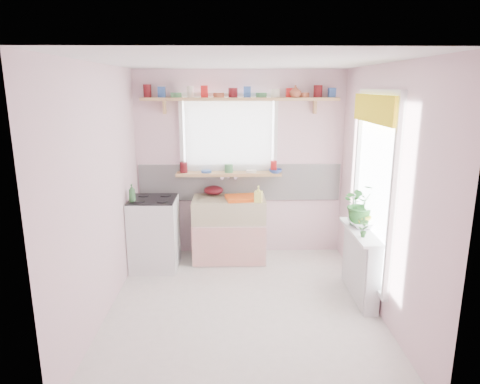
{
  "coord_description": "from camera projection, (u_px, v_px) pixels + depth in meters",
  "views": [
    {
      "loc": [
        -0.11,
        -4.13,
        2.28
      ],
      "look_at": [
        -0.02,
        0.55,
        1.12
      ],
      "focal_mm": 32.0,
      "sensor_mm": 36.0,
      "label": 1
    }
  ],
  "objects": [
    {
      "name": "windowsill",
      "position": [
        229.0,
        174.0,
        5.72
      ],
      "size": [
        1.4,
        0.22,
        0.04
      ],
      "primitive_type": "cube",
      "color": "tan",
      "rests_on": "room"
    },
    {
      "name": "fruit_bowl",
      "position": [
        363.0,
        224.0,
        4.68
      ],
      "size": [
        0.33,
        0.33,
        0.08
      ],
      "primitive_type": "imported",
      "rotation": [
        0.0,
        0.0,
        -0.02
      ],
      "color": "silver",
      "rests_on": "radiator_ledge"
    },
    {
      "name": "sink_unit",
      "position": [
        229.0,
        229.0,
        5.71
      ],
      "size": [
        0.95,
        0.65,
        1.11
      ],
      "color": "white",
      "rests_on": "ground"
    },
    {
      "name": "shelf_vase",
      "position": [
        295.0,
        91.0,
        5.41
      ],
      "size": [
        0.19,
        0.19,
        0.15
      ],
      "primitive_type": "imported",
      "rotation": [
        0.0,
        0.0,
        -0.36
      ],
      "color": "#A44E32",
      "rests_on": "pine_shelf"
    },
    {
      "name": "fruit",
      "position": [
        364.0,
        218.0,
        4.67
      ],
      "size": [
        0.2,
        0.14,
        0.1
      ],
      "color": "orange",
      "rests_on": "fruit_bowl"
    },
    {
      "name": "sill_bowl",
      "position": [
        276.0,
        171.0,
        5.66
      ],
      "size": [
        0.19,
        0.19,
        0.05
      ],
      "primitive_type": "imported",
      "rotation": [
        0.0,
        0.0,
        -0.14
      ],
      "color": "#3557AE",
      "rests_on": "windowsill"
    },
    {
      "name": "dish_tray",
      "position": [
        243.0,
        198.0,
        5.54
      ],
      "size": [
        0.49,
        0.4,
        0.04
      ],
      "primitive_type": "cube",
      "rotation": [
        0.0,
        0.0,
        0.16
      ],
      "color": "#F65C15",
      "rests_on": "sink_unit"
    },
    {
      "name": "shelf_crockery",
      "position": [
        240.0,
        93.0,
        5.46
      ],
      "size": [
        2.47,
        0.11,
        0.12
      ],
      "color": "#590F14",
      "rests_on": "pine_shelf"
    },
    {
      "name": "sill_cup",
      "position": [
        229.0,
        168.0,
        5.74
      ],
      "size": [
        0.12,
        0.12,
        0.09
      ],
      "primitive_type": "imported",
      "rotation": [
        0.0,
        0.0,
        0.02
      ],
      "color": "beige",
      "rests_on": "windowsill"
    },
    {
      "name": "pine_shelf",
      "position": [
        240.0,
        99.0,
        5.47
      ],
      "size": [
        2.52,
        0.24,
        0.04
      ],
      "primitive_type": "cube",
      "color": "tan",
      "rests_on": "room"
    },
    {
      "name": "colander",
      "position": [
        214.0,
        190.0,
        5.79
      ],
      "size": [
        0.3,
        0.3,
        0.12
      ],
      "primitive_type": "ellipsoid",
      "rotation": [
        0.0,
        0.0,
        0.16
      ],
      "color": "#530E15",
      "rests_on": "sink_unit"
    },
    {
      "name": "room",
      "position": [
        297.0,
        165.0,
        5.07
      ],
      "size": [
        3.2,
        3.2,
        3.2
      ],
      "color": "white",
      "rests_on": "ground"
    },
    {
      "name": "sill_crockery",
      "position": [
        229.0,
        168.0,
        5.7
      ],
      "size": [
        1.35,
        0.11,
        0.12
      ],
      "color": "#590F14",
      "rests_on": "windowsill"
    },
    {
      "name": "cooker_bottle",
      "position": [
        132.0,
        193.0,
        5.17
      ],
      "size": [
        0.1,
        0.1,
        0.22
      ],
      "primitive_type": "imported",
      "rotation": [
        0.0,
        0.0,
        -0.16
      ],
      "color": "#39723E",
      "rests_on": "cooker"
    },
    {
      "name": "radiator_ledge",
      "position": [
        361.0,
        263.0,
        4.68
      ],
      "size": [
        0.22,
        0.95,
        0.78
      ],
      "color": "white",
      "rests_on": "ground"
    },
    {
      "name": "cooker",
      "position": [
        154.0,
        233.0,
        5.44
      ],
      "size": [
        0.58,
        0.58,
        0.93
      ],
      "color": "white",
      "rests_on": "ground"
    },
    {
      "name": "soap_bottle_sink",
      "position": [
        258.0,
        194.0,
        5.4
      ],
      "size": [
        0.12,
        0.12,
        0.21
      ],
      "primitive_type": "imported",
      "rotation": [
        0.0,
        0.0,
        -0.26
      ],
      "color": "#FAF66F",
      "rests_on": "sink_unit"
    },
    {
      "name": "herb_pot",
      "position": [
        363.0,
        227.0,
        4.36
      ],
      "size": [
        0.13,
        0.11,
        0.21
      ],
      "primitive_type": "imported",
      "rotation": [
        0.0,
        0.0,
        -0.4
      ],
      "color": "#2E6227",
      "rests_on": "radiator_ledge"
    },
    {
      "name": "jade_plant",
      "position": [
        362.0,
        204.0,
        4.73
      ],
      "size": [
        0.45,
        0.4,
        0.48
      ],
      "primitive_type": "imported",
      "rotation": [
        0.0,
        0.0,
        0.05
      ],
      "color": "#2D6F2C",
      "rests_on": "radiator_ledge"
    }
  ]
}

